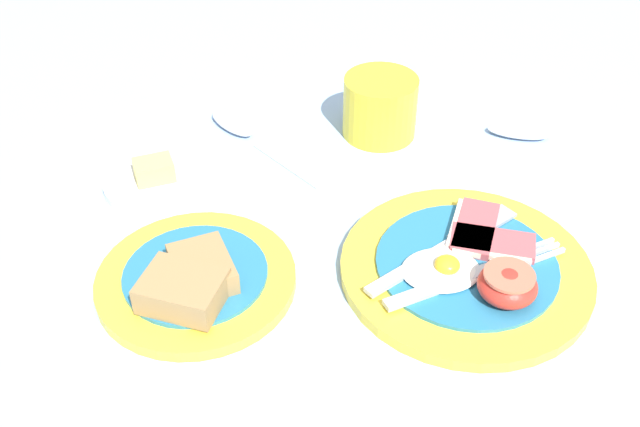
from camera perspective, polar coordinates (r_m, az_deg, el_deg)
ground_plane at (r=0.69m, az=3.71°, el=-4.98°), size 3.00×3.00×0.00m
breakfast_plate at (r=0.70m, az=11.29°, el=-4.08°), size 0.23×0.23×0.04m
bread_plate at (r=0.68m, az=-9.51°, el=-4.99°), size 0.18×0.18×0.04m
sugar_cup at (r=0.87m, az=4.61°, el=8.24°), size 0.08×0.08×0.07m
butter_dish at (r=0.81m, az=-12.40°, el=2.52°), size 0.11×0.11×0.03m
teaspoon_by_saucer at (r=0.88m, az=-5.67°, el=6.09°), size 0.12×0.17×0.01m
teaspoon_near_cup at (r=0.90m, az=13.13°, el=6.25°), size 0.18×0.09×0.01m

